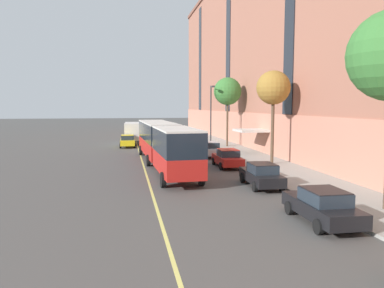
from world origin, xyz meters
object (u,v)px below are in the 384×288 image
(parked_car_red_7, at_px, (227,158))
(street_lamp, at_px, (211,110))
(parked_car_darkgray_1, at_px, (181,134))
(parked_car_black_3, at_px, (322,206))
(parked_car_silver_4, at_px, (210,149))
(parked_car_black_0, at_px, (261,175))
(taxi_cab, at_px, (128,141))
(street_tree_mid_block, at_px, (273,88))
(box_truck, at_px, (133,131))
(parked_car_white_5, at_px, (190,139))
(parked_car_champagne_6, at_px, (174,131))
(city_bus, at_px, (163,142))
(street_tree_far_uptown, at_px, (228,92))
(fire_hydrant, at_px, (197,139))

(parked_car_red_7, height_order, street_lamp, street_lamp)
(parked_car_darkgray_1, xyz_separation_m, parked_car_red_7, (0.04, -27.21, 0.00))
(parked_car_black_3, height_order, parked_car_red_7, same)
(parked_car_silver_4, xyz_separation_m, parked_car_red_7, (-0.01, -6.71, 0.00))
(parked_car_black_0, height_order, taxi_cab, same)
(parked_car_darkgray_1, bearing_deg, street_lamp, -81.96)
(parked_car_black_3, relative_size, parked_car_silver_4, 1.04)
(parked_car_darkgray_1, height_order, street_lamp, street_lamp)
(parked_car_red_7, distance_m, street_tree_mid_block, 7.20)
(box_truck, bearing_deg, parked_car_white_5, -17.98)
(parked_car_white_5, bearing_deg, parked_car_black_3, -90.15)
(parked_car_black_0, distance_m, parked_car_white_5, 27.30)
(parked_car_champagne_6, relative_size, taxi_cab, 1.02)
(city_bus, height_order, taxi_cab, city_bus)
(parked_car_black_0, xyz_separation_m, parked_car_darkgray_1, (-0.10, 35.16, 0.00))
(parked_car_champagne_6, relative_size, street_tree_far_uptown, 0.53)
(city_bus, bearing_deg, parked_car_red_7, -13.79)
(box_truck, bearing_deg, street_lamp, -39.79)
(parked_car_darkgray_1, relative_size, parked_car_red_7, 0.96)
(street_tree_mid_block, bearing_deg, taxi_cab, 125.66)
(parked_car_black_0, distance_m, parked_car_red_7, 7.95)
(parked_car_black_3, height_order, parked_car_champagne_6, same)
(parked_car_silver_4, relative_size, street_lamp, 0.59)
(parked_car_black_0, xyz_separation_m, parked_car_silver_4, (-0.05, 14.66, -0.00))
(taxi_cab, bearing_deg, street_tree_far_uptown, -11.74)
(street_tree_mid_block, bearing_deg, parked_car_black_0, -116.29)
(street_lamp, bearing_deg, parked_car_black_3, -93.41)
(parked_car_silver_4, bearing_deg, taxi_cab, 127.84)
(parked_car_darkgray_1, height_order, box_truck, box_truck)
(taxi_cab, height_order, street_tree_mid_block, street_tree_mid_block)
(parked_car_red_7, distance_m, street_lamp, 14.72)
(box_truck, xyz_separation_m, street_tree_far_uptown, (11.57, -6.98, 5.31))
(taxi_cab, bearing_deg, parked_car_black_0, -71.73)
(parked_car_silver_4, bearing_deg, street_tree_far_uptown, 63.47)
(street_lamp, relative_size, fire_hydrant, 10.43)
(parked_car_silver_4, height_order, fire_hydrant, parked_car_silver_4)
(street_tree_far_uptown, bearing_deg, street_lamp, -161.04)
(parked_car_black_0, bearing_deg, parked_car_silver_4, 90.21)
(parked_car_red_7, height_order, street_tree_mid_block, street_tree_mid_block)
(parked_car_champagne_6, height_order, parked_car_red_7, same)
(taxi_cab, relative_size, street_tree_far_uptown, 0.51)
(parked_car_silver_4, bearing_deg, city_bus, -134.72)
(parked_car_darkgray_1, relative_size, taxi_cab, 0.99)
(parked_car_black_3, xyz_separation_m, street_tree_mid_block, (4.02, 15.74, 5.93))
(parked_car_black_0, relative_size, parked_car_darkgray_1, 1.05)
(parked_car_red_7, bearing_deg, box_truck, 108.96)
(parked_car_silver_4, xyz_separation_m, street_tree_far_uptown, (4.06, 8.13, 6.21))
(street_tree_mid_block, xyz_separation_m, street_lamp, (-2.25, 13.90, -2.02))
(parked_car_white_5, distance_m, parked_car_champagne_6, 15.29)
(parked_car_champagne_6, distance_m, box_truck, 14.84)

